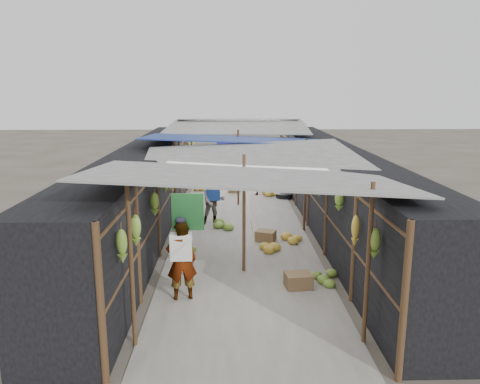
{
  "coord_description": "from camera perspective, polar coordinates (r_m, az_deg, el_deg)",
  "views": [
    {
      "loc": [
        -0.32,
        -6.67,
        3.93
      ],
      "look_at": [
        -0.03,
        5.47,
        1.25
      ],
      "focal_mm": 35.0,
      "sensor_mm": 36.0,
      "label": 1
    }
  ],
  "objects": [
    {
      "name": "vendor_elderly",
      "position": [
        8.93,
        -7.14,
        -8.33
      ],
      "size": [
        0.63,
        0.48,
        1.56
      ],
      "primitive_type": "imported",
      "rotation": [
        0.0,
        0.0,
        3.34
      ],
      "color": "white",
      "rests_on": "ground"
    },
    {
      "name": "crate_near",
      "position": [
        9.65,
        7.11,
        -10.69
      ],
      "size": [
        0.57,
        0.48,
        0.31
      ],
      "primitive_type": "cube",
      "rotation": [
        0.0,
        0.0,
        0.13
      ],
      "color": "#94714B",
      "rests_on": "ground"
    },
    {
      "name": "hanging_bananas",
      "position": [
        13.26,
        -0.41,
        2.56
      ],
      "size": [
        3.96,
        13.64,
        0.79
      ],
      "color": "olive",
      "rests_on": "ground"
    },
    {
      "name": "stall_left",
      "position": [
        13.67,
        -11.38,
        0.47
      ],
      "size": [
        1.4,
        15.0,
        2.3
      ],
      "primitive_type": "cube",
      "color": "black",
      "rests_on": "ground"
    },
    {
      "name": "ground",
      "position": [
        7.75,
        1.22,
        -18.03
      ],
      "size": [
        80.0,
        80.0,
        0.0
      ],
      "primitive_type": "plane",
      "color": "#6B6356",
      "rests_on": "ground"
    },
    {
      "name": "black_basin",
      "position": [
        17.25,
        5.37,
        -0.47
      ],
      "size": [
        0.6,
        0.6,
        0.18
      ],
      "primitive_type": "cylinder",
      "color": "black",
      "rests_on": "ground"
    },
    {
      "name": "stall_right",
      "position": [
        13.8,
        11.29,
        0.58
      ],
      "size": [
        1.4,
        15.0,
        2.3
      ],
      "primitive_type": "cube",
      "color": "black",
      "rests_on": "ground"
    },
    {
      "name": "aisle_slab",
      "position": [
        13.75,
        0.0,
        -4.12
      ],
      "size": [
        3.6,
        16.0,
        0.02
      ],
      "primitive_type": "cube",
      "color": "#9E998E",
      "rests_on": "ground"
    },
    {
      "name": "crate_back",
      "position": [
        18.09,
        -0.73,
        0.35
      ],
      "size": [
        0.47,
        0.39,
        0.28
      ],
      "primitive_type": "cube",
      "rotation": [
        0.0,
        0.0,
        -0.09
      ],
      "color": "#94714B",
      "rests_on": "ground"
    },
    {
      "name": "vendor_seated",
      "position": [
        17.62,
        1.99,
        1.06
      ],
      "size": [
        0.37,
        0.61,
        0.91
      ],
      "primitive_type": "imported",
      "rotation": [
        0.0,
        0.0,
        -1.51
      ],
      "color": "#46403D",
      "rests_on": "ground"
    },
    {
      "name": "shopper_blue",
      "position": [
        13.73,
        -3.28,
        -1.1
      ],
      "size": [
        0.8,
        0.68,
        1.44
      ],
      "primitive_type": "imported",
      "rotation": [
        0.0,
        0.0,
        0.21
      ],
      "color": "#2137A6",
      "rests_on": "ground"
    },
    {
      "name": "crate_mid",
      "position": [
        12.37,
        3.15,
        -5.38
      ],
      "size": [
        0.6,
        0.54,
        0.3
      ],
      "primitive_type": "cube",
      "rotation": [
        0.0,
        0.0,
        -0.36
      ],
      "color": "#94714B",
      "rests_on": "ground"
    },
    {
      "name": "floor_bananas",
      "position": [
        13.27,
        -0.49,
        -4.11
      ],
      "size": [
        3.8,
        9.51,
        0.34
      ],
      "color": "olive",
      "rests_on": "ground"
    },
    {
      "name": "market_canopy",
      "position": [
        13.6,
        0.07,
        6.0
      ],
      "size": [
        5.62,
        15.2,
        2.77
      ],
      "color": "brown",
      "rests_on": "ground"
    }
  ]
}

